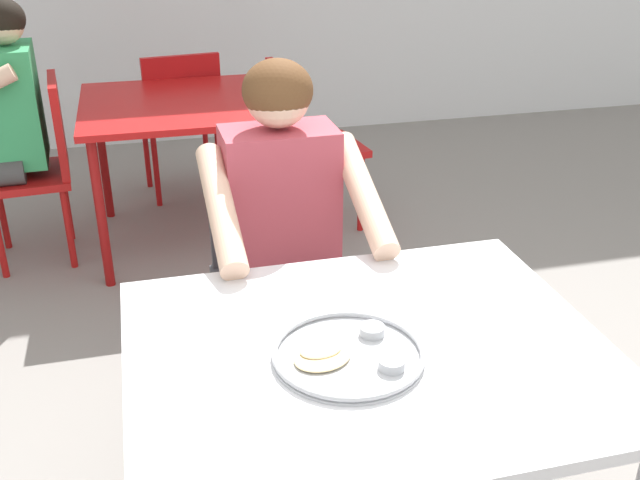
# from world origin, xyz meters

# --- Properties ---
(table_foreground) EXTENTS (1.05, 0.86, 0.74)m
(table_foreground) POSITION_xyz_m (-0.06, 0.05, 0.66)
(table_foreground) COLOR silver
(table_foreground) RESTS_ON ground
(thali_tray) EXTENTS (0.33, 0.33, 0.03)m
(thali_tray) POSITION_xyz_m (-0.12, 0.02, 0.75)
(thali_tray) COLOR #B7BABF
(thali_tray) RESTS_ON table_foreground
(chair_foreground) EXTENTS (0.42, 0.43, 0.85)m
(chair_foreground) POSITION_xyz_m (-0.10, 0.94, 0.49)
(chair_foreground) COLOR #3F3F44
(chair_foreground) RESTS_ON ground
(diner_foreground) EXTENTS (0.49, 0.56, 1.21)m
(diner_foreground) POSITION_xyz_m (-0.10, 0.72, 0.72)
(diner_foreground) COLOR #2A2A2A
(diner_foreground) RESTS_ON ground
(table_background_red) EXTENTS (0.88, 0.92, 0.73)m
(table_background_red) POSITION_xyz_m (-0.32, 2.25, 0.64)
(table_background_red) COLOR #B71414
(table_background_red) RESTS_ON ground
(chair_red_left) EXTENTS (0.42, 0.44, 0.87)m
(chair_red_left) POSITION_xyz_m (-0.95, 2.23, 0.50)
(chair_red_left) COLOR #B11413
(chair_red_left) RESTS_ON ground
(chair_red_right) EXTENTS (0.47, 0.44, 0.87)m
(chair_red_right) POSITION_xyz_m (0.31, 2.26, 0.50)
(chair_red_right) COLOR #B41313
(chair_red_right) RESTS_ON ground
(chair_red_far) EXTENTS (0.49, 0.45, 0.84)m
(chair_red_far) POSITION_xyz_m (-0.26, 2.84, 0.49)
(chair_red_far) COLOR #B51315
(chair_red_far) RESTS_ON ground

